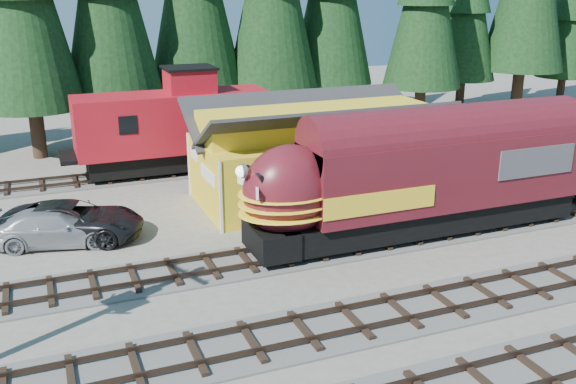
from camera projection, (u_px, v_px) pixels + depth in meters
name	position (u px, v px, depth m)	size (l,w,h in m)	color
ground	(427.00, 279.00, 24.62)	(120.00, 120.00, 0.00)	#6B665B
track_siding	(554.00, 212.00, 31.67)	(68.00, 3.20, 0.33)	#4C4947
track_spur	(104.00, 179.00, 36.96)	(32.00, 3.20, 0.33)	#4C4947
depot	(316.00, 144.00, 32.97)	(12.80, 7.00, 5.30)	gold
locomotive	(411.00, 182.00, 27.92)	(16.25, 3.23, 4.42)	black
caboose	(174.00, 126.00, 37.59)	(11.16, 3.24, 5.80)	black
pickup_truck_a	(72.00, 221.00, 28.17)	(2.84, 6.15, 1.71)	black
pickup_truck_b	(57.00, 227.00, 27.63)	(2.22, 5.45, 1.58)	#A0A2A7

